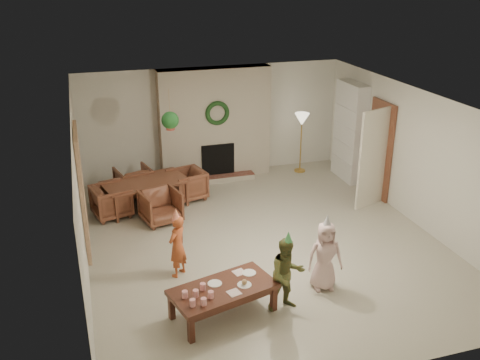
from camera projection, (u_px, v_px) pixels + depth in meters
name	position (u px, v px, depth m)	size (l,w,h in m)	color
floor	(263.00, 241.00, 9.45)	(7.00, 7.00, 0.00)	#B7B29E
ceiling	(265.00, 103.00, 8.50)	(7.00, 7.00, 0.00)	white
wall_back	(213.00, 121.00, 12.08)	(7.00, 7.00, 0.00)	silver
wall_front	(369.00, 287.00, 5.88)	(7.00, 7.00, 0.00)	silver
wall_left	(80.00, 197.00, 8.16)	(7.00, 7.00, 0.00)	silver
wall_right	(417.00, 158.00, 9.79)	(7.00, 7.00, 0.00)	silver
fireplace_mass	(215.00, 124.00, 11.90)	(2.50, 0.40, 2.50)	#593017
fireplace_hearth	(220.00, 178.00, 12.04)	(1.60, 0.30, 0.12)	#5D2219
fireplace_firebox	(218.00, 160.00, 12.04)	(0.75, 0.12, 0.75)	black
fireplace_wreath	(217.00, 113.00, 11.58)	(0.54, 0.54, 0.10)	#153A17
floor_lamp_base	(300.00, 170.00, 12.64)	(0.26, 0.26, 0.03)	gold
floor_lamp_post	(301.00, 145.00, 12.39)	(0.03, 0.03, 1.27)	gold
floor_lamp_shade	(302.00, 119.00, 12.16)	(0.34, 0.34, 0.28)	beige
bookshelf_carcass	(350.00, 132.00, 11.84)	(0.30, 1.00, 2.20)	white
bookshelf_shelf_a	(347.00, 159.00, 12.08)	(0.30, 0.92, 0.03)	white
bookshelf_shelf_b	(348.00, 142.00, 11.93)	(0.30, 0.92, 0.03)	white
bookshelf_shelf_c	(349.00, 125.00, 11.78)	(0.30, 0.92, 0.03)	white
bookshelf_shelf_d	(351.00, 108.00, 11.63)	(0.30, 0.92, 0.03)	white
books_row_lower	(349.00, 156.00, 11.89)	(0.20, 0.40, 0.24)	#9E3E1D
books_row_mid	(347.00, 136.00, 11.91)	(0.20, 0.44, 0.24)	#285195
books_row_upper	(351.00, 121.00, 11.63)	(0.20, 0.36, 0.22)	#A09322
door_frame	(380.00, 150.00, 10.93)	(0.05, 0.86, 2.04)	brown
door_leaf	(373.00, 159.00, 10.50)	(0.05, 0.80, 2.00)	beige
curtain_panel	(82.00, 191.00, 8.35)	(0.06, 1.20, 2.00)	tan
dining_table	(147.00, 195.00, 10.62)	(1.63, 0.91, 0.57)	brown
dining_chair_near	(161.00, 206.00, 10.04)	(0.68, 0.70, 0.63)	brown
dining_chair_far	(134.00, 182.00, 11.18)	(0.68, 0.70, 0.63)	brown
dining_chair_left	(112.00, 201.00, 10.27)	(0.68, 0.70, 0.63)	brown
dining_chair_right	(187.00, 185.00, 11.04)	(0.68, 0.70, 0.63)	brown
hanging_plant_cord	(169.00, 108.00, 9.61)	(0.01, 0.01, 0.70)	tan
hanging_plant_pot	(170.00, 127.00, 9.75)	(0.16, 0.16, 0.12)	#94372F
hanging_plant_foliage	(170.00, 120.00, 9.70)	(0.32, 0.32, 0.32)	#18491D
coffee_table_top	(223.00, 289.00, 7.32)	(1.44, 0.72, 0.07)	#4F271A
coffee_table_apron	(223.00, 294.00, 7.35)	(1.33, 0.61, 0.09)	#4F271A
coffee_leg_fl	(191.00, 330.00, 6.85)	(0.08, 0.08, 0.38)	#4F271A
coffee_leg_fr	(274.00, 299.00, 7.50)	(0.08, 0.08, 0.38)	#4F271A
coffee_leg_bl	(172.00, 307.00, 7.31)	(0.08, 0.08, 0.38)	#4F271A
coffee_leg_br	(251.00, 279.00, 7.96)	(0.08, 0.08, 0.38)	#4F271A
cup_a	(193.00, 303.00, 6.89)	(0.08, 0.08, 0.10)	white
cup_b	(185.00, 294.00, 7.06)	(0.08, 0.08, 0.10)	white
cup_c	(204.00, 302.00, 6.91)	(0.08, 0.08, 0.10)	white
cup_d	(196.00, 293.00, 7.08)	(0.08, 0.08, 0.10)	white
cup_e	(211.00, 295.00, 7.05)	(0.08, 0.08, 0.10)	white
cup_f	(203.00, 287.00, 7.23)	(0.08, 0.08, 0.10)	white
plate_a	(215.00, 283.00, 7.38)	(0.20, 0.20, 0.01)	white
plate_b	(244.00, 285.00, 7.36)	(0.20, 0.20, 0.01)	white
plate_c	(249.00, 273.00, 7.64)	(0.20, 0.20, 0.01)	white
food_scoop	(244.00, 282.00, 7.34)	(0.08, 0.08, 0.08)	tan
napkin_left	(234.00, 293.00, 7.18)	(0.17, 0.17, 0.01)	beige
napkin_right	(239.00, 272.00, 7.66)	(0.17, 0.17, 0.01)	beige
child_red	(177.00, 246.00, 8.23)	(0.37, 0.24, 1.02)	#BA5027
party_hat_red	(176.00, 214.00, 8.03)	(0.14, 0.14, 0.19)	#E8AE4D
child_plaid	(287.00, 275.00, 7.40)	(0.53, 0.42, 1.10)	brown
party_hat_plaid	(288.00, 237.00, 7.18)	(0.13, 0.13, 0.18)	#4DB460
child_pink	(325.00, 256.00, 7.89)	(0.53, 0.34, 1.08)	beige
party_hat_pink	(327.00, 221.00, 7.67)	(0.14, 0.14, 0.19)	#B5B4BC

